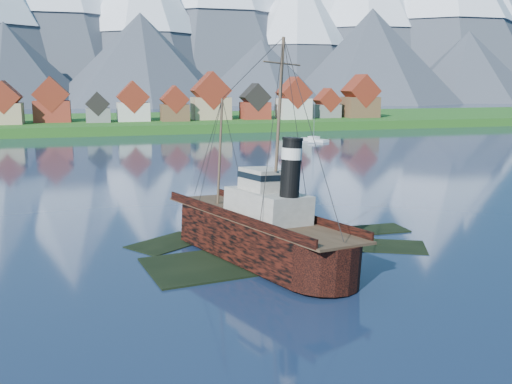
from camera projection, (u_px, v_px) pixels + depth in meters
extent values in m
plane|color=#16233E|center=(267.00, 253.00, 56.54)|extent=(1400.00, 1400.00, 0.00)
cube|color=black|center=(243.00, 265.00, 53.90)|extent=(19.08, 11.42, 1.00)
cube|color=black|center=(309.00, 241.00, 62.01)|extent=(15.15, 9.76, 1.00)
cube|color=black|center=(261.00, 232.00, 65.62)|extent=(11.45, 9.06, 1.00)
cube|color=black|center=(381.00, 250.00, 58.91)|extent=(10.27, 8.34, 1.00)
cube|color=black|center=(168.00, 247.00, 59.85)|extent=(9.42, 8.68, 1.00)
cube|color=black|center=(379.00, 233.00, 65.37)|extent=(6.00, 4.00, 1.00)
cube|color=#1F4F16|center=(136.00, 126.00, 216.97)|extent=(600.00, 80.00, 3.20)
cube|color=#3F3D38|center=(145.00, 135.00, 181.11)|extent=(600.00, 2.50, 2.00)
cube|color=tan|center=(6.00, 114.00, 185.26)|extent=(10.50, 9.00, 6.80)
cube|color=maroon|center=(4.00, 97.00, 184.25)|extent=(10.69, 9.18, 10.69)
cube|color=maroon|center=(52.00, 111.00, 194.67)|extent=(12.00, 8.50, 7.20)
cube|color=maroon|center=(51.00, 94.00, 193.57)|extent=(12.22, 8.67, 12.22)
cube|color=slate|center=(98.00, 115.00, 194.23)|extent=(8.00, 7.00, 4.80)
cube|color=black|center=(98.00, 104.00, 193.49)|extent=(8.15, 7.14, 8.15)
cube|color=beige|center=(133.00, 112.00, 200.15)|extent=(11.00, 9.50, 6.40)
cube|color=maroon|center=(133.00, 97.00, 199.16)|extent=(11.20, 9.69, 11.20)
cube|color=brown|center=(175.00, 113.00, 200.21)|extent=(9.50, 8.00, 5.80)
cube|color=maroon|center=(174.00, 99.00, 199.33)|extent=(9.67, 8.16, 9.67)
cube|color=tan|center=(211.00, 108.00, 208.50)|extent=(13.50, 10.00, 8.00)
cube|color=maroon|center=(211.00, 90.00, 207.27)|extent=(13.75, 10.20, 13.75)
cube|color=maroon|center=(255.00, 111.00, 210.16)|extent=(10.00, 8.50, 6.20)
cube|color=black|center=(255.00, 97.00, 209.22)|extent=(10.18, 8.67, 10.18)
cube|color=beige|center=(294.00, 109.00, 210.98)|extent=(11.50, 9.00, 7.50)
cube|color=maroon|center=(294.00, 93.00, 209.87)|extent=(11.71, 9.18, 11.71)
cube|color=slate|center=(327.00, 111.00, 219.04)|extent=(9.00, 7.50, 5.00)
cube|color=maroon|center=(327.00, 100.00, 218.26)|extent=(9.16, 7.65, 9.16)
cube|color=brown|center=(360.00, 107.00, 220.40)|extent=(12.50, 10.00, 7.80)
cube|color=maroon|center=(361.00, 91.00, 219.22)|extent=(12.73, 10.20, 12.73)
cone|color=#2D333D|center=(142.00, 18.00, 494.71)|extent=(170.00, 170.00, 145.00)
cone|color=#2D333D|center=(297.00, 33.00, 524.98)|extent=(150.00, 150.00, 125.00)
cone|color=white|center=(298.00, 5.00, 520.21)|extent=(93.00, 93.00, 75.00)
cone|color=#2D333D|center=(362.00, 14.00, 570.60)|extent=(200.00, 200.00, 170.00)
cone|color=#2D333D|center=(441.00, 5.00, 576.13)|extent=(230.00, 230.00, 190.00)
cone|color=#2D333D|center=(480.00, 27.00, 626.68)|extent=(180.00, 180.00, 155.00)
cone|color=#2D333D|center=(6.00, 66.00, 385.43)|extent=(120.00, 120.00, 58.00)
cone|color=#2D333D|center=(142.00, 61.00, 404.25)|extent=(136.00, 136.00, 66.00)
cone|color=#2D333D|center=(262.00, 73.00, 433.85)|extent=(110.00, 110.00, 50.00)
cone|color=#2D333D|center=(371.00, 57.00, 452.93)|extent=(150.00, 150.00, 75.00)
cone|color=#2D333D|center=(467.00, 68.00, 479.60)|extent=(124.00, 124.00, 60.00)
cube|color=black|center=(256.00, 238.00, 54.16)|extent=(6.35, 18.30, 3.81)
cone|color=black|center=(228.00, 211.00, 65.36)|extent=(6.35, 6.35, 6.35)
cylinder|color=black|center=(288.00, 268.00, 45.52)|extent=(6.35, 6.35, 3.81)
cube|color=#4C3826|center=(256.00, 218.00, 53.78)|extent=(6.23, 24.15, 0.23)
cube|color=black|center=(225.00, 216.00, 52.87)|extent=(0.18, 23.38, 0.82)
cube|color=black|center=(287.00, 212.00, 54.52)|extent=(0.18, 23.38, 0.82)
cube|color=#ADA89E|center=(260.00, 207.00, 52.23)|extent=(4.72, 7.72, 2.72)
cube|color=#ADA89E|center=(258.00, 180.00, 52.64)|extent=(3.27, 3.63, 2.00)
cylinder|color=black|center=(270.00, 170.00, 48.66)|extent=(1.72, 1.72, 5.08)
cylinder|color=silver|center=(270.00, 155.00, 48.42)|extent=(1.82, 1.82, 1.00)
cylinder|color=#473828|center=(237.00, 151.00, 59.57)|extent=(0.25, 0.25, 10.89)
cylinder|color=#473828|center=(263.00, 105.00, 49.61)|extent=(0.29, 0.29, 11.80)
cube|color=silver|center=(314.00, 141.00, 162.04)|extent=(6.14, 9.97, 1.18)
cube|color=silver|center=(314.00, 137.00, 161.87)|extent=(3.07, 3.37, 0.69)
cylinder|color=gray|center=(314.00, 121.00, 160.96)|extent=(0.14, 0.14, 10.19)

